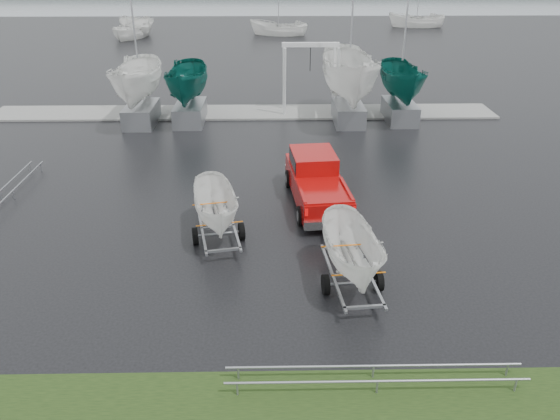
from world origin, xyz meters
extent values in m
plane|color=black|center=(0.00, 0.00, 0.00)|extent=(120.00, 120.00, 0.00)
cube|color=gray|center=(0.00, 13.00, 0.05)|extent=(30.00, 3.00, 0.12)
cube|color=#9C0908|center=(3.41, 0.37, 0.73)|extent=(2.31, 5.43, 0.87)
cube|color=#9C0908|center=(3.32, 1.32, 1.41)|extent=(1.88, 2.24, 0.77)
cube|color=black|center=(3.32, 1.32, 1.46)|extent=(1.88, 2.02, 0.50)
cube|color=silver|center=(3.66, -2.31, 0.46)|extent=(1.85, 0.34, 0.32)
cylinder|color=black|center=(2.38, 2.01, 0.36)|extent=(0.34, 0.75, 0.73)
cylinder|color=black|center=(4.11, 2.17, 0.36)|extent=(0.34, 0.75, 0.73)
cylinder|color=black|center=(2.71, -1.44, 0.36)|extent=(0.34, 0.75, 0.73)
cylinder|color=black|center=(4.43, -1.27, 0.36)|extent=(0.34, 0.75, 0.73)
cube|color=gray|center=(3.42, -5.55, 0.45)|extent=(0.42, 3.59, 0.08)
cube|color=gray|center=(4.51, -5.44, 0.45)|extent=(0.42, 3.59, 0.08)
cylinder|color=gray|center=(3.98, -5.69, 0.30)|extent=(1.60, 0.23, 0.08)
cylinder|color=black|center=(3.19, -5.77, 0.30)|extent=(0.24, 0.61, 0.60)
cylinder|color=black|center=(4.78, -5.62, 0.30)|extent=(0.24, 0.61, 0.60)
imported|color=white|center=(3.97, -5.49, 2.49)|extent=(1.65, 1.68, 4.00)
cube|color=orange|center=(3.89, -4.70, 1.00)|extent=(1.55, 0.19, 0.03)
cube|color=orange|center=(4.04, -6.29, 1.00)|extent=(1.55, 0.19, 0.03)
cube|color=gray|center=(-0.78, -2.53, 0.45)|extent=(0.78, 3.55, 0.08)
cube|color=gray|center=(0.29, -2.31, 0.45)|extent=(0.78, 3.55, 0.08)
cylinder|color=gray|center=(-0.21, -2.62, 0.30)|extent=(1.59, 0.39, 0.08)
cylinder|color=black|center=(-0.99, -2.77, 0.30)|extent=(0.29, 0.62, 0.60)
cylinder|color=black|center=(0.58, -2.46, 0.30)|extent=(0.29, 0.62, 0.60)
imported|color=white|center=(-0.25, -2.42, 2.41)|extent=(1.71, 1.74, 3.85)
cube|color=orange|center=(-0.40, -1.64, 1.00)|extent=(1.53, 0.34, 0.03)
cube|color=orange|center=(-0.09, -3.21, 1.00)|extent=(1.53, 0.34, 0.03)
cylinder|color=silver|center=(2.45, 12.20, 2.00)|extent=(0.16, 0.58, 3.99)
cylinder|color=silver|center=(2.45, 13.80, 2.00)|extent=(0.16, 0.58, 3.99)
cylinder|color=silver|center=(5.45, 12.20, 2.00)|extent=(0.16, 0.58, 3.99)
cylinder|color=silver|center=(5.45, 13.80, 2.00)|extent=(0.16, 0.58, 3.99)
cube|color=silver|center=(3.95, 13.00, 4.00)|extent=(3.30, 0.25, 0.25)
cube|color=gray|center=(-5.65, 11.00, 0.55)|extent=(1.60, 3.20, 1.10)
imported|color=white|center=(-5.65, 11.00, 4.33)|extent=(2.43, 2.49, 6.46)
cube|color=gray|center=(-2.94, 11.20, 0.55)|extent=(1.60, 3.20, 1.10)
imported|color=#0B5147|center=(-2.94, 11.20, 3.99)|extent=(2.18, 2.23, 5.79)
cube|color=gray|center=(6.03, 11.00, 0.55)|extent=(1.60, 3.20, 1.10)
imported|color=white|center=(6.03, 11.00, 4.98)|extent=(2.92, 3.00, 7.76)
cube|color=gray|center=(9.03, 11.30, 0.55)|extent=(1.60, 3.20, 1.10)
imported|color=#0B5147|center=(9.03, 11.30, 3.98)|extent=(2.17, 2.22, 5.76)
cylinder|color=gray|center=(-8.75, 1.00, 0.35)|extent=(0.06, 6.50, 0.06)
cylinder|color=gray|center=(-9.25, 1.00, 0.35)|extent=(0.06, 6.50, 0.06)
cylinder|color=gray|center=(4.00, -9.75, 0.35)|extent=(7.00, 0.06, 0.06)
cylinder|color=gray|center=(4.00, -9.25, 0.35)|extent=(7.00, 0.06, 0.06)
imported|color=white|center=(-12.88, 41.89, 0.00)|extent=(3.33, 3.38, 7.16)
imported|color=white|center=(-13.29, 43.84, 0.00)|extent=(3.50, 3.52, 6.81)
imported|color=white|center=(2.59, 43.05, 0.00)|extent=(3.01, 2.96, 6.48)
imported|color=white|center=(19.18, 48.94, 0.00)|extent=(2.78, 2.72, 6.72)
camera|label=1|loc=(1.60, -19.09, 9.36)|focal=35.00mm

